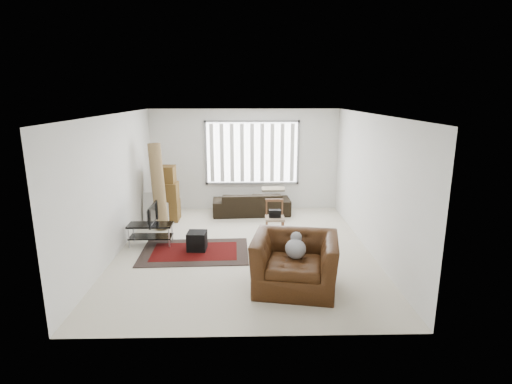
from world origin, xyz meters
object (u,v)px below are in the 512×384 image
sofa (251,200)px  armchair (295,259)px  moving_boxes (167,195)px  side_chair (275,216)px  tv_stand (151,230)px

sofa → armchair: size_ratio=1.31×
moving_boxes → side_chair: bearing=-23.8°
tv_stand → sofa: sofa is taller
moving_boxes → sofa: moving_boxes is taller
tv_stand → moving_boxes: bearing=88.8°
tv_stand → armchair: armchair is taller
tv_stand → sofa: size_ratio=0.46×
armchair → sofa: bearing=109.7°
tv_stand → side_chair: bearing=11.9°
side_chair → armchair: size_ratio=0.51×
moving_boxes → sofa: size_ratio=0.68×
side_chair → sofa: bearing=108.0°
tv_stand → moving_boxes: moving_boxes is taller
tv_stand → side_chair: size_ratio=1.15×
sofa → armchair: (0.65, -4.10, 0.11)m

